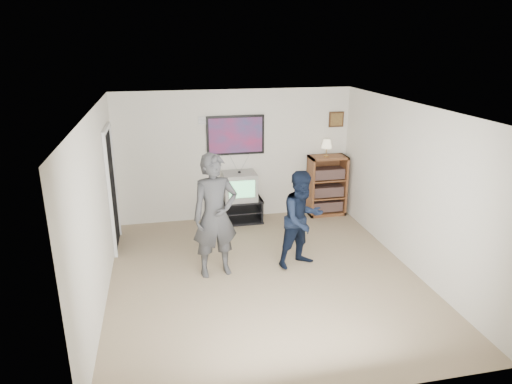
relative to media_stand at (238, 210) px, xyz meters
name	(u,v)px	position (x,y,z in m)	size (l,w,h in m)	color
room_shell	(260,190)	(0.01, -1.88, 1.02)	(4.51, 5.00, 2.51)	#8B7158
media_stand	(238,210)	(0.00, 0.00, 0.00)	(0.92, 0.51, 0.46)	black
crt_television	(240,186)	(0.04, 0.00, 0.49)	(0.62, 0.52, 0.52)	gray
bookshelf	(327,185)	(1.81, 0.05, 0.37)	(0.73, 0.42, 1.20)	brown
table_lamp	(327,148)	(1.76, 0.04, 1.14)	(0.21, 0.21, 0.33)	#F9EABC
person_tall	(215,216)	(-0.67, -1.96, 0.70)	(0.68, 0.45, 1.86)	#353538
person_short	(302,219)	(0.66, -1.96, 0.53)	(0.74, 0.58, 1.53)	black
controller_left	(213,195)	(-0.66, -1.75, 0.95)	(0.03, 0.11, 0.03)	white
controller_right	(301,195)	(0.70, -1.72, 0.85)	(0.03, 0.12, 0.03)	white
poster	(236,135)	(0.01, 0.24, 1.42)	(1.10, 0.03, 0.75)	black
air_vent	(206,120)	(-0.54, 0.25, 1.72)	(0.28, 0.02, 0.14)	white
small_picture	(336,119)	(2.01, 0.25, 1.65)	(0.30, 0.03, 0.30)	#362511
doorway	(112,190)	(-2.22, -0.63, 0.77)	(0.03, 0.85, 2.00)	black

